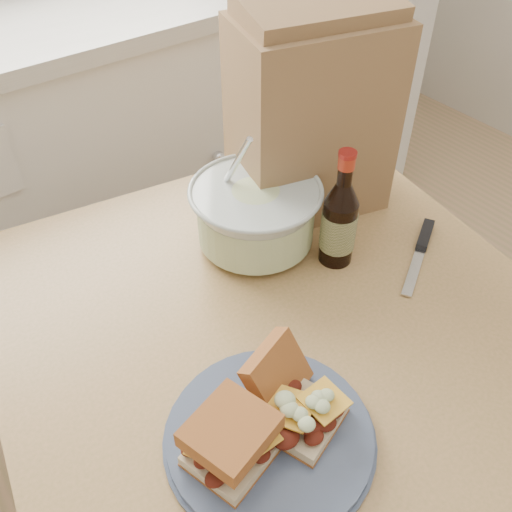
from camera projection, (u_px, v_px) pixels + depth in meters
cabinet_run at (77, 167)px, 1.71m from camera, size 2.50×0.64×0.94m
dining_table at (276, 357)px, 1.00m from camera, size 1.01×1.01×0.73m
plate at (270, 436)px, 0.76m from camera, size 0.28×0.28×0.02m
sandwich_left at (231, 440)px, 0.70m from camera, size 0.12×0.12×0.07m
sandwich_right at (294, 399)px, 0.76m from camera, size 0.12×0.16×0.09m
coleslaw_bowl at (256, 217)px, 1.02m from camera, size 0.24×0.24×0.24m
beer_bottle at (339, 222)px, 0.97m from camera, size 0.06×0.06×0.22m
knife at (422, 244)px, 1.05m from camera, size 0.19×0.12×0.01m
paper_bag at (311, 119)px, 1.04m from camera, size 0.32×0.25×0.36m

